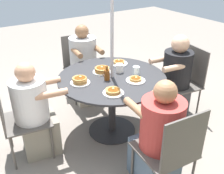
{
  "coord_description": "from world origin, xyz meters",
  "views": [
    {
      "loc": [
        1.49,
        2.26,
        2.04
      ],
      "look_at": [
        0.0,
        0.0,
        0.62
      ],
      "focal_mm": 42.0,
      "sensor_mm": 36.0,
      "label": 1
    }
  ],
  "objects_px": {
    "diner_west": "(35,114)",
    "pancake_plate_e": "(80,81)",
    "diner_south": "(84,68)",
    "pancake_plate_b": "(113,92)",
    "diner_east": "(174,81)",
    "coffee_cup": "(119,68)",
    "patio_chair_south": "(80,63)",
    "syrup_bottle": "(107,75)",
    "patio_chair_west": "(16,116)",
    "pancake_plate_d": "(102,70)",
    "patio_table": "(112,88)",
    "drinking_glass_a": "(136,71)",
    "patio_chair_north": "(172,149)",
    "pancake_plate_c": "(135,80)",
    "diner_north": "(158,139)",
    "patio_chair_east": "(186,78)",
    "pancake_plate_a": "(119,63)"
  },
  "relations": [
    {
      "from": "diner_west",
      "to": "pancake_plate_e",
      "type": "height_order",
      "value": "diner_west"
    },
    {
      "from": "diner_south",
      "to": "pancake_plate_b",
      "type": "bearing_deg",
      "value": 82.48
    },
    {
      "from": "diner_east",
      "to": "coffee_cup",
      "type": "distance_m",
      "value": 0.83
    },
    {
      "from": "diner_south",
      "to": "pancake_plate_b",
      "type": "xyz_separation_m",
      "value": [
        0.32,
        1.23,
        0.26
      ]
    },
    {
      "from": "patio_chair_south",
      "to": "pancake_plate_b",
      "type": "relative_size",
      "value": 4.31
    },
    {
      "from": "syrup_bottle",
      "to": "patio_chair_west",
      "type": "bearing_deg",
      "value": -11.89
    },
    {
      "from": "pancake_plate_d",
      "to": "pancake_plate_e",
      "type": "xyz_separation_m",
      "value": [
        0.35,
        0.11,
        0.0
      ]
    },
    {
      "from": "patio_table",
      "to": "drinking_glass_a",
      "type": "relative_size",
      "value": 12.46
    },
    {
      "from": "patio_chair_north",
      "to": "pancake_plate_c",
      "type": "bearing_deg",
      "value": 78.5
    },
    {
      "from": "diner_north",
      "to": "patio_chair_east",
      "type": "distance_m",
      "value": 1.38
    },
    {
      "from": "diner_west",
      "to": "pancake_plate_d",
      "type": "height_order",
      "value": "diner_west"
    },
    {
      "from": "pancake_plate_a",
      "to": "pancake_plate_c",
      "type": "xyz_separation_m",
      "value": [
        0.13,
        0.5,
        -0.0
      ]
    },
    {
      "from": "patio_chair_west",
      "to": "diner_west",
      "type": "bearing_deg",
      "value": 90.0
    },
    {
      "from": "pancake_plate_a",
      "to": "patio_chair_east",
      "type": "bearing_deg",
      "value": 151.88
    },
    {
      "from": "syrup_bottle",
      "to": "patio_chair_south",
      "type": "bearing_deg",
      "value": -101.19
    },
    {
      "from": "diner_west",
      "to": "pancake_plate_c",
      "type": "xyz_separation_m",
      "value": [
        -1.05,
        0.38,
        0.28
      ]
    },
    {
      "from": "pancake_plate_b",
      "to": "drinking_glass_a",
      "type": "height_order",
      "value": "drinking_glass_a"
    },
    {
      "from": "patio_chair_south",
      "to": "pancake_plate_a",
      "type": "xyz_separation_m",
      "value": [
        -0.15,
        0.82,
        0.25
      ]
    },
    {
      "from": "patio_table",
      "to": "diner_west",
      "type": "bearing_deg",
      "value": -9.19
    },
    {
      "from": "patio_chair_west",
      "to": "pancake_plate_a",
      "type": "bearing_deg",
      "value": 103.09
    },
    {
      "from": "diner_east",
      "to": "pancake_plate_c",
      "type": "distance_m",
      "value": 0.79
    },
    {
      "from": "patio_chair_south",
      "to": "syrup_bottle",
      "type": "bearing_deg",
      "value": 85.68
    },
    {
      "from": "diner_north",
      "to": "pancake_plate_b",
      "type": "xyz_separation_m",
      "value": [
        0.13,
        -0.56,
        0.28
      ]
    },
    {
      "from": "diner_south",
      "to": "syrup_bottle",
      "type": "height_order",
      "value": "diner_south"
    },
    {
      "from": "diner_west",
      "to": "drinking_glass_a",
      "type": "xyz_separation_m",
      "value": [
        -1.16,
        0.25,
        0.32
      ]
    },
    {
      "from": "patio_chair_south",
      "to": "pancake_plate_e",
      "type": "relative_size",
      "value": 4.31
    },
    {
      "from": "pancake_plate_e",
      "to": "coffee_cup",
      "type": "xyz_separation_m",
      "value": [
        -0.53,
        -0.01,
        0.02
      ]
    },
    {
      "from": "pancake_plate_d",
      "to": "pancake_plate_c",
      "type": "bearing_deg",
      "value": 115.68
    },
    {
      "from": "patio_chair_north",
      "to": "patio_chair_east",
      "type": "bearing_deg",
      "value": 43.4
    },
    {
      "from": "patio_chair_east",
      "to": "pancake_plate_b",
      "type": "height_order",
      "value": "patio_chair_east"
    },
    {
      "from": "pancake_plate_e",
      "to": "syrup_bottle",
      "type": "xyz_separation_m",
      "value": [
        -0.29,
        0.08,
        0.03
      ]
    },
    {
      "from": "diner_north",
      "to": "patio_table",
      "type": "bearing_deg",
      "value": 90.0
    },
    {
      "from": "syrup_bottle",
      "to": "diner_south",
      "type": "bearing_deg",
      "value": -102.04
    },
    {
      "from": "diner_west",
      "to": "pancake_plate_e",
      "type": "distance_m",
      "value": 0.6
    },
    {
      "from": "patio_chair_south",
      "to": "patio_chair_west",
      "type": "xyz_separation_m",
      "value": [
        1.21,
        0.91,
        0.0
      ]
    },
    {
      "from": "pancake_plate_c",
      "to": "patio_table",
      "type": "bearing_deg",
      "value": -56.16
    },
    {
      "from": "diner_south",
      "to": "drinking_glass_a",
      "type": "xyz_separation_m",
      "value": [
        -0.16,
        1.0,
        0.29
      ]
    },
    {
      "from": "pancake_plate_b",
      "to": "coffee_cup",
      "type": "distance_m",
      "value": 0.54
    },
    {
      "from": "pancake_plate_c",
      "to": "drinking_glass_a",
      "type": "distance_m",
      "value": 0.17
    },
    {
      "from": "diner_south",
      "to": "diner_west",
      "type": "xyz_separation_m",
      "value": [
        1.0,
        0.75,
        -0.03
      ]
    },
    {
      "from": "patio_chair_west",
      "to": "pancake_plate_d",
      "type": "distance_m",
      "value": 1.07
    },
    {
      "from": "patio_table",
      "to": "pancake_plate_e",
      "type": "relative_size",
      "value": 5.79
    },
    {
      "from": "patio_chair_west",
      "to": "coffee_cup",
      "type": "relative_size",
      "value": 9.23
    },
    {
      "from": "coffee_cup",
      "to": "diner_north",
      "type": "bearing_deg",
      "value": 76.65
    },
    {
      "from": "pancake_plate_b",
      "to": "patio_chair_east",
      "type": "bearing_deg",
      "value": -172.09
    },
    {
      "from": "patio_chair_east",
      "to": "diner_south",
      "type": "bearing_deg",
      "value": 50.97
    },
    {
      "from": "coffee_cup",
      "to": "pancake_plate_d",
      "type": "bearing_deg",
      "value": -29.46
    },
    {
      "from": "patio_chair_south",
      "to": "diner_south",
      "type": "height_order",
      "value": "diner_south"
    },
    {
      "from": "syrup_bottle",
      "to": "drinking_glass_a",
      "type": "relative_size",
      "value": 1.67
    },
    {
      "from": "patio_chair_south",
      "to": "pancake_plate_d",
      "type": "bearing_deg",
      "value": 86.71
    }
  ]
}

